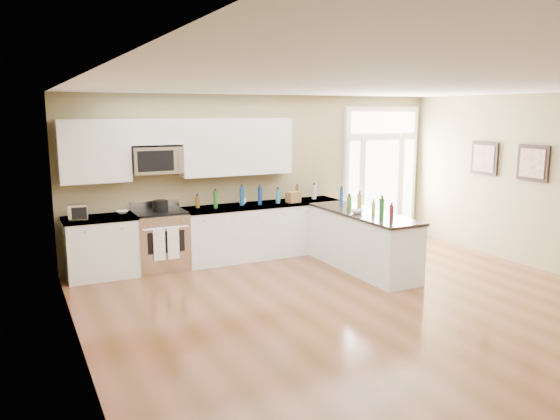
% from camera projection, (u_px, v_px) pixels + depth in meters
% --- Properties ---
extents(ground, '(8.00, 8.00, 0.00)m').
position_uv_depth(ground, '(406.00, 327.00, 6.45)').
color(ground, '#583418').
extents(room_shell, '(8.00, 8.00, 8.00)m').
position_uv_depth(room_shell, '(412.00, 184.00, 6.14)').
color(room_shell, '#8F825B').
rests_on(room_shell, ground).
extents(back_cabinet_left, '(1.10, 0.66, 0.94)m').
position_uv_depth(back_cabinet_left, '(102.00, 249.00, 8.35)').
color(back_cabinet_left, white).
rests_on(back_cabinet_left, ground).
extents(back_cabinet_right, '(2.85, 0.66, 0.94)m').
position_uv_depth(back_cabinet_right, '(263.00, 232.00, 9.55)').
color(back_cabinet_right, white).
rests_on(back_cabinet_right, ground).
extents(peninsula_cabinet, '(0.69, 2.32, 0.94)m').
position_uv_depth(peninsula_cabinet, '(362.00, 243.00, 8.75)').
color(peninsula_cabinet, white).
rests_on(peninsula_cabinet, ground).
extents(upper_cabinet_left, '(1.04, 0.33, 0.95)m').
position_uv_depth(upper_cabinet_left, '(94.00, 151.00, 8.21)').
color(upper_cabinet_left, white).
rests_on(upper_cabinet_left, room_shell).
extents(upper_cabinet_right, '(1.94, 0.33, 0.95)m').
position_uv_depth(upper_cabinet_right, '(237.00, 147.00, 9.23)').
color(upper_cabinet_right, white).
rests_on(upper_cabinet_right, room_shell).
extents(upper_cabinet_short, '(0.82, 0.33, 0.40)m').
position_uv_depth(upper_cabinet_short, '(155.00, 132.00, 8.57)').
color(upper_cabinet_short, white).
rests_on(upper_cabinet_short, room_shell).
extents(microwave, '(0.78, 0.41, 0.42)m').
position_uv_depth(microwave, '(156.00, 160.00, 8.61)').
color(microwave, silver).
rests_on(microwave, room_shell).
extents(entry_door, '(1.70, 0.10, 2.60)m').
position_uv_depth(entry_door, '(381.00, 173.00, 10.81)').
color(entry_door, white).
rests_on(entry_door, ground).
extents(wall_art_near, '(0.05, 0.58, 0.58)m').
position_uv_depth(wall_art_near, '(484.00, 158.00, 9.60)').
color(wall_art_near, black).
rests_on(wall_art_near, room_shell).
extents(wall_art_far, '(0.05, 0.58, 0.58)m').
position_uv_depth(wall_art_far, '(533.00, 163.00, 8.72)').
color(wall_art_far, black).
rests_on(wall_art_far, room_shell).
extents(kitchen_range, '(0.80, 0.71, 1.08)m').
position_uv_depth(kitchen_range, '(161.00, 240.00, 8.75)').
color(kitchen_range, silver).
rests_on(kitchen_range, ground).
extents(stockpot, '(0.30, 0.30, 0.19)m').
position_uv_depth(stockpot, '(160.00, 205.00, 8.67)').
color(stockpot, black).
rests_on(stockpot, kitchen_range).
extents(toaster_oven, '(0.30, 0.25, 0.23)m').
position_uv_depth(toaster_oven, '(78.00, 212.00, 8.03)').
color(toaster_oven, silver).
rests_on(toaster_oven, back_cabinet_left).
extents(cardboard_box, '(0.26, 0.21, 0.19)m').
position_uv_depth(cardboard_box, '(293.00, 197.00, 9.57)').
color(cardboard_box, brown).
rests_on(cardboard_box, back_cabinet_right).
extents(bowl_left, '(0.23, 0.23, 0.05)m').
position_uv_depth(bowl_left, '(122.00, 212.00, 8.53)').
color(bowl_left, white).
rests_on(bowl_left, back_cabinet_left).
extents(bowl_peninsula, '(0.25, 0.25, 0.06)m').
position_uv_depth(bowl_peninsula, '(357.00, 211.00, 8.54)').
color(bowl_peninsula, white).
rests_on(bowl_peninsula, peninsula_cabinet).
extents(cup_counter, '(0.16, 0.16, 0.10)m').
position_uv_depth(cup_counter, '(242.00, 201.00, 9.38)').
color(cup_counter, white).
rests_on(cup_counter, back_cabinet_right).
extents(counter_bottles, '(2.38, 2.45, 0.32)m').
position_uv_depth(counter_bottles, '(302.00, 199.00, 9.09)').
color(counter_bottles, '#19591E').
rests_on(counter_bottles, back_cabinet_right).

